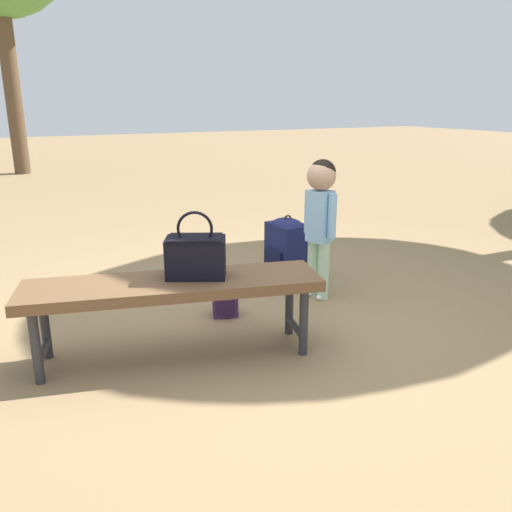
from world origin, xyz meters
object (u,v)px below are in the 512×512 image
child_standing (321,207)px  backpack_large (287,248)px  handbag (196,255)px  backpack_small (225,296)px  park_bench (173,290)px

child_standing → backpack_large: bearing=90.3°
handbag → backpack_large: (1.08, 0.84, -0.31)m
handbag → child_standing: size_ratio=0.37×
child_standing → handbag: bearing=-159.9°
handbag → child_standing: child_standing is taller
child_standing → backpack_small: (-0.74, 0.00, -0.53)m
backpack_large → handbag: bearing=-142.2°
park_bench → backpack_large: 1.48m
park_bench → backpack_small: 0.67m
child_standing → backpack_small: child_standing is taller
park_bench → backpack_large: bearing=34.6°
child_standing → backpack_small: size_ratio=3.56×
park_bench → backpack_small: size_ratio=5.89×
park_bench → child_standing: bearing=18.0°
handbag → backpack_large: handbag is taller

